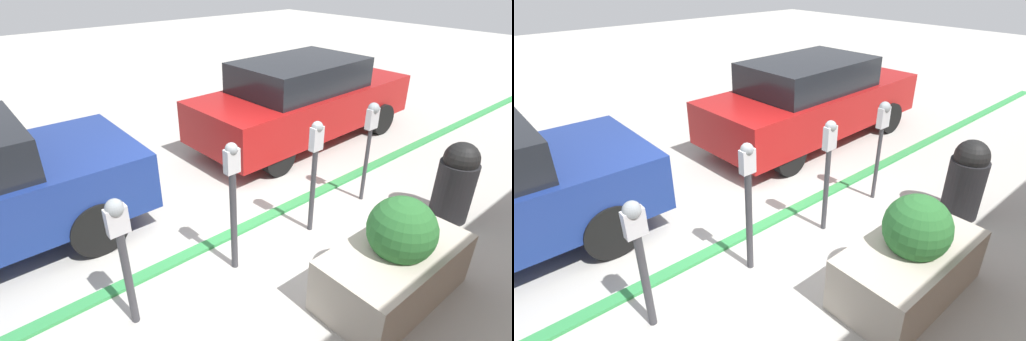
# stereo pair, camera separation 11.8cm
# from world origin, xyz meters

# --- Properties ---
(ground_plane) EXTENTS (40.00, 40.00, 0.00)m
(ground_plane) POSITION_xyz_m (0.00, 0.00, 0.00)
(ground_plane) COLOR #ADAAA3
(curb_strip) EXTENTS (19.00, 0.16, 0.04)m
(curb_strip) POSITION_xyz_m (0.00, 0.08, 0.02)
(curb_strip) COLOR #338C47
(curb_strip) RESTS_ON ground_plane
(parking_meter_nearest) EXTENTS (0.19, 0.16, 1.42)m
(parking_meter_nearest) POSITION_xyz_m (-1.81, -0.44, 0.96)
(parking_meter_nearest) COLOR #38383D
(parking_meter_nearest) RESTS_ON ground_plane
(parking_meter_second) EXTENTS (0.16, 0.14, 1.58)m
(parking_meter_second) POSITION_xyz_m (-0.56, -0.43, 1.00)
(parking_meter_second) COLOR #38383D
(parking_meter_second) RESTS_ON ground_plane
(parking_meter_middle) EXTENTS (0.16, 0.14, 1.53)m
(parking_meter_middle) POSITION_xyz_m (0.65, -0.48, 1.04)
(parking_meter_middle) COLOR #38383D
(parking_meter_middle) RESTS_ON ground_plane
(parking_meter_fourth) EXTENTS (0.19, 0.16, 1.51)m
(parking_meter_fourth) POSITION_xyz_m (1.81, -0.45, 1.12)
(parking_meter_fourth) COLOR #38383D
(parking_meter_fourth) RESTS_ON ground_plane
(planter_box) EXTENTS (1.68, 0.86, 1.18)m
(planter_box) POSITION_xyz_m (0.44, -1.85, 0.45)
(planter_box) COLOR #B2A899
(planter_box) RESTS_ON ground_plane
(parked_car_middle) EXTENTS (4.68, 1.92, 1.60)m
(parked_car_middle) POSITION_xyz_m (2.76, 1.75, 0.82)
(parked_car_middle) COLOR maroon
(parked_car_middle) RESTS_ON ground_plane
(trash_bin) EXTENTS (0.50, 0.50, 1.13)m
(trash_bin) POSITION_xyz_m (2.34, -1.51, 0.57)
(trash_bin) COLOR black
(trash_bin) RESTS_ON ground_plane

